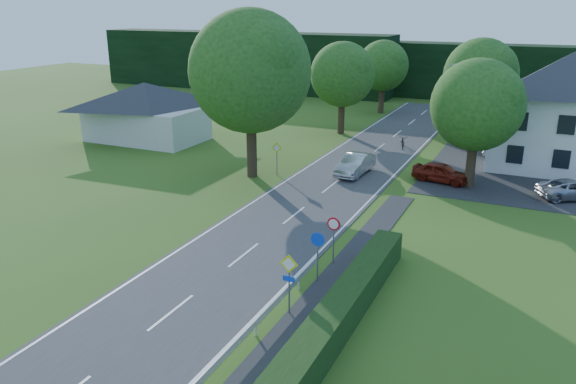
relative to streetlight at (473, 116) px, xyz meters
The scene contains 26 objects.
road 13.59m from the streetlight, 128.88° to the right, with size 7.00×80.00×0.04m, color #37373A.
parking_pad 6.65m from the streetlight, 37.30° to the left, with size 14.00×16.00×0.04m, color #252528.
line_edge_left 15.73m from the streetlight, 138.52° to the right, with size 0.12×80.00×0.01m, color white.
line_edge_right 11.95m from the streetlight, 115.70° to the right, with size 0.12×80.00×0.01m, color white.
line_centre 13.58m from the streetlight, 128.88° to the right, with size 0.12×80.00×0.01m, color white, non-canonical shape.
tree_main 15.35m from the streetlight, 156.89° to the right, with size 9.40×9.40×11.64m, color #1A4815, non-canonical shape.
tree_left_far 16.45m from the streetlight, 142.56° to the left, with size 7.00×7.00×8.58m, color #1A4815, non-canonical shape.
tree_right_far 12.05m from the streetlight, 95.06° to the left, with size 7.40×7.40×9.09m, color #1A4815, non-canonical shape.
tree_left_back 25.34m from the streetlight, 119.73° to the left, with size 6.60×6.60×8.07m, color #1A4815, non-canonical shape.
tree_right_back 20.12m from the streetlight, 95.89° to the left, with size 6.20×6.20×7.56m, color #1A4815, non-canonical shape.
tree_right_mid 2.05m from the streetlight, 77.66° to the right, with size 7.00×7.00×8.58m, color #1A4815, non-canonical shape.
treeline_left 48.22m from the streetlight, 138.42° to the left, with size 44.00×6.00×8.00m, color black.
treeline_right 36.01m from the streetlight, 90.10° to the left, with size 30.00×5.00×7.00m, color black.
bungalow_left 28.12m from the streetlight, behind, with size 11.00×6.50×5.20m.
house_white 8.44m from the streetlight, 45.30° to the left, with size 10.60×8.40×8.60m.
streetlight is the anchor object (origin of this frame).
sign_priority_right 22.50m from the streetlight, 99.70° to the right, with size 0.78×0.09×2.59m.
sign_roundabout 19.59m from the streetlight, 101.19° to the right, with size 0.64×0.08×2.37m.
sign_speed_limit 17.64m from the streetlight, 102.46° to the right, with size 0.64×0.11×2.37m.
sign_priority_left 13.80m from the streetlight, 158.22° to the right, with size 0.78×0.09×2.44m.
moving_car 8.71m from the streetlight, 161.48° to the right, with size 1.57×4.49×1.48m, color #B9BABE.
motorcycle 9.99m from the streetlight, 132.88° to the left, with size 0.72×2.06×1.08m, color black.
parked_car_red 4.41m from the streetlight, 130.28° to the right, with size 1.58×3.92×1.34m, color maroon.
parked_car_silver_a 7.70m from the streetlight, 68.64° to the left, with size 1.43×4.10×1.35m, color #BABBBF.
parked_car_silver_b 7.97m from the streetlight, 14.99° to the right, with size 2.00×4.35×1.21m, color #AFAEB5.
parasol 6.47m from the streetlight, 60.01° to the left, with size 2.34×2.39×2.15m, color #A5260D.
Camera 1 is at (12.59, -9.99, 11.81)m, focal length 35.00 mm.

